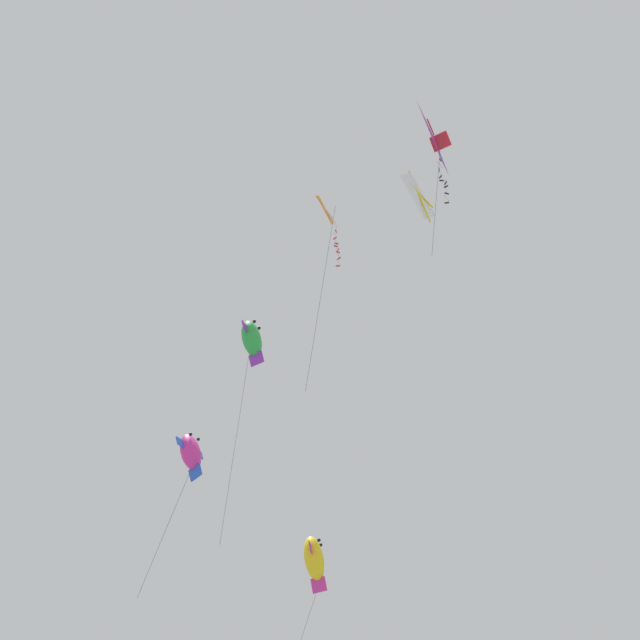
% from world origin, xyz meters
% --- Properties ---
extents(kite_diamond_low_drifter, '(2.07, 1.27, 9.86)m').
position_xyz_m(kite_diamond_low_drifter, '(-2.37, 3.59, 42.34)').
color(kite_diamond_low_drifter, orange).
extents(kite_diamond_highest, '(1.68, 1.90, 2.82)m').
position_xyz_m(kite_diamond_highest, '(-6.89, 1.32, 39.30)').
color(kite_diamond_highest, white).
extents(kite_fish_near_left, '(2.01, 1.67, 10.83)m').
position_xyz_m(kite_fish_near_left, '(4.16, 5.49, 40.04)').
color(kite_fish_near_left, green).
extents(kite_delta_upper_right, '(2.59, 2.12, 7.10)m').
position_xyz_m(kite_delta_upper_right, '(-6.22, 0.05, 43.43)').
color(kite_delta_upper_right, purple).
extents(kite_fish_near_right, '(3.02, 2.59, 8.66)m').
position_xyz_m(kite_fish_near_right, '(7.53, 1.72, 31.28)').
color(kite_fish_near_right, yellow).
extents(kite_fish_mid_left, '(2.52, 1.96, 6.46)m').
position_xyz_m(kite_fish_mid_left, '(1.61, 7.84, 32.67)').
color(kite_fish_mid_left, '#DB2D93').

